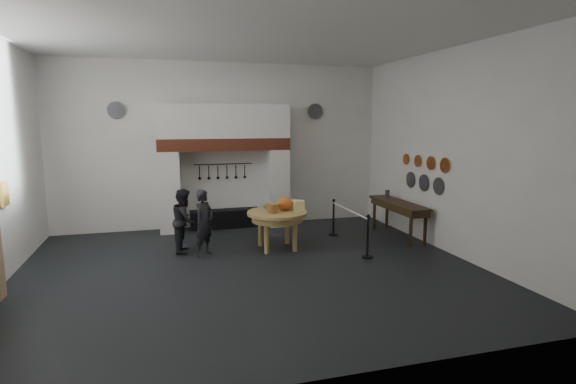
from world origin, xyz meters
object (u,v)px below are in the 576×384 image
object	(u,v)px
iron_range	(225,219)
side_table	(399,203)
visitor_far	(185,220)
barrier_post_far	(333,218)
barrier_post_near	(368,237)
visitor_near	(204,223)
work_table	(277,213)

from	to	relation	value
iron_range	side_table	xyz separation A→B (m)	(4.10, -2.20, 0.62)
visitor_far	barrier_post_far	size ratio (longest dim) A/B	1.60
side_table	barrier_post_near	xyz separation A→B (m)	(-1.53, -1.43, -0.42)
barrier_post_far	barrier_post_near	bearing A→B (deg)	-90.00
visitor_near	visitor_far	size ratio (longest dim) A/B	1.02
visitor_near	barrier_post_far	distance (m)	3.48
visitor_far	barrier_post_near	size ratio (longest dim) A/B	1.60
iron_range	barrier_post_far	distance (m)	3.04
iron_range	barrier_post_far	world-z (taller)	barrier_post_far
side_table	barrier_post_near	bearing A→B (deg)	-136.99
side_table	barrier_post_near	world-z (taller)	same
visitor_near	visitor_far	distance (m)	0.57
iron_range	work_table	world-z (taller)	work_table
iron_range	barrier_post_near	distance (m)	4.45
work_table	side_table	size ratio (longest dim) A/B	0.63
work_table	visitor_far	size ratio (longest dim) A/B	0.97
iron_range	side_table	distance (m)	4.69
visitor_near	side_table	xyz separation A→B (m)	(4.90, 0.27, 0.14)
side_table	work_table	bearing A→B (deg)	-176.40
work_table	barrier_post_far	bearing A→B (deg)	24.51
barrier_post_near	barrier_post_far	distance (m)	2.00
barrier_post_far	visitor_far	bearing A→B (deg)	-173.38
visitor_far	work_table	bearing A→B (deg)	-89.02
side_table	visitor_far	bearing A→B (deg)	178.57
work_table	side_table	xyz separation A→B (m)	(3.23, 0.20, 0.03)
barrier_post_near	side_table	bearing A→B (deg)	43.01
iron_range	barrier_post_near	xyz separation A→B (m)	(2.57, -3.63, 0.20)
visitor_far	barrier_post_near	xyz separation A→B (m)	(3.76, -1.56, -0.27)
visitor_near	barrier_post_near	xyz separation A→B (m)	(3.36, -1.16, -0.28)
barrier_post_near	visitor_near	bearing A→B (deg)	160.93
iron_range	visitor_far	size ratio (longest dim) A/B	1.32
barrier_post_near	work_table	bearing A→B (deg)	144.09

